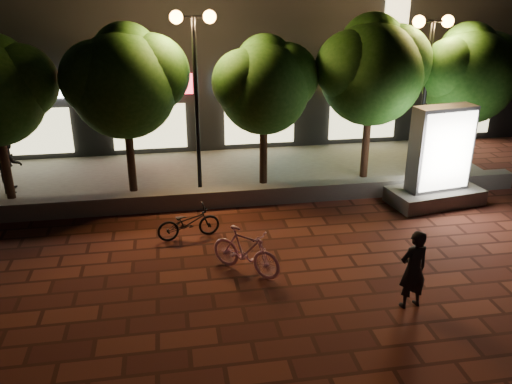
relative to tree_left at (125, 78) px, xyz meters
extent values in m
plane|color=maroon|center=(3.45, -5.46, -3.44)|extent=(80.00, 80.00, 0.00)
cube|color=slate|center=(3.45, -1.46, -3.19)|extent=(16.00, 0.45, 0.50)
cube|color=slate|center=(3.45, 1.04, -3.40)|extent=(16.00, 5.00, 0.08)
cube|color=black|center=(3.45, 7.54, 1.56)|extent=(28.00, 8.00, 10.00)
cube|color=silver|center=(-3.55, 3.48, -0.84)|extent=(3.20, 0.12, 0.70)
cube|color=beige|center=(-3.55, 3.48, -2.34)|extent=(2.60, 0.10, 1.60)
cube|color=red|center=(0.45, 3.48, -0.84)|extent=(3.20, 0.12, 0.70)
cube|color=beige|center=(0.45, 3.48, -2.34)|extent=(2.60, 0.10, 1.60)
cube|color=#53D1F9|center=(4.45, 3.48, -0.84)|extent=(3.20, 0.12, 0.70)
cube|color=beige|center=(4.45, 3.48, -2.34)|extent=(2.60, 0.10, 1.60)
cube|color=#E0A404|center=(8.45, 3.48, -0.84)|extent=(3.20, 0.12, 0.70)
cube|color=beige|center=(8.45, 3.48, -2.34)|extent=(2.60, 0.10, 1.60)
cube|color=silver|center=(12.45, 3.48, -0.84)|extent=(3.20, 0.12, 0.70)
cube|color=beige|center=(12.45, 3.48, -2.34)|extent=(2.60, 0.10, 1.60)
cube|color=beige|center=(9.45, 3.48, 1.56)|extent=(0.90, 0.10, 1.20)
cylinder|color=#321E13|center=(-3.55, -0.06, -2.24)|extent=(0.24, 0.24, 2.25)
sphere|color=#275118|center=(-2.85, 0.14, -0.04)|extent=(2.10, 2.10, 2.10)
cylinder|color=#321E13|center=(-0.05, -0.06, -2.19)|extent=(0.24, 0.24, 2.34)
sphere|color=#275118|center=(-0.05, -0.06, -0.20)|extent=(3.00, 3.00, 3.00)
sphere|color=#275118|center=(0.70, 0.14, 0.10)|extent=(2.25, 2.25, 2.25)
sphere|color=#275118|center=(-0.73, -0.21, 0.05)|extent=(2.10, 2.10, 2.10)
sphere|color=#275118|center=(0.05, 0.29, 0.55)|extent=(1.95, 1.95, 1.95)
cylinder|color=#321E13|center=(3.95, -0.06, -2.26)|extent=(0.24, 0.24, 2.21)
sphere|color=#275118|center=(3.95, -0.06, -0.42)|extent=(2.70, 2.70, 2.70)
sphere|color=#275118|center=(4.62, 0.14, -0.12)|extent=(2.03, 2.03, 2.02)
sphere|color=#275118|center=(3.34, -0.21, -0.17)|extent=(1.89, 1.89, 1.89)
sphere|color=#275118|center=(4.05, 0.29, 0.26)|extent=(1.76, 1.76, 1.76)
cylinder|color=#321E13|center=(7.25, -0.06, -2.15)|extent=(0.24, 0.24, 2.43)
sphere|color=#275118|center=(7.25, -0.06, -0.08)|extent=(3.10, 3.10, 3.10)
sphere|color=#275118|center=(8.02, 0.14, 0.22)|extent=(2.33, 2.33, 2.33)
sphere|color=#275118|center=(6.55, -0.21, 0.17)|extent=(2.17, 2.17, 2.17)
sphere|color=#275118|center=(7.35, 0.29, 0.69)|extent=(2.01, 2.02, 2.02)
cylinder|color=#321E13|center=(10.45, -0.06, -2.22)|extent=(0.24, 0.24, 2.29)
sphere|color=#275118|center=(10.45, -0.06, -0.27)|extent=(2.90, 2.90, 2.90)
sphere|color=#275118|center=(11.17, 0.14, 0.03)|extent=(2.18, 2.17, 2.17)
sphere|color=#275118|center=(9.79, -0.21, -0.02)|extent=(2.03, 2.03, 2.03)
sphere|color=#275118|center=(10.55, 0.29, 0.45)|extent=(1.89, 1.88, 1.88)
cylinder|color=black|center=(1.95, -0.26, -0.86)|extent=(0.12, 0.12, 5.00)
cylinder|color=black|center=(1.95, -0.26, 1.64)|extent=(0.90, 0.08, 0.08)
sphere|color=#FF9E3F|center=(1.50, -0.26, 1.64)|extent=(0.36, 0.36, 0.36)
sphere|color=#FF9E3F|center=(2.40, -0.26, 1.64)|extent=(0.36, 0.36, 0.36)
cylinder|color=black|center=(8.95, -0.26, -0.96)|extent=(0.12, 0.12, 4.80)
cylinder|color=black|center=(8.95, -0.26, 1.44)|extent=(0.90, 0.08, 0.08)
sphere|color=#FF9E3F|center=(8.50, -0.26, 1.44)|extent=(0.36, 0.36, 0.36)
sphere|color=#FF9E3F|center=(9.40, -0.26, 1.44)|extent=(0.36, 0.36, 0.36)
cube|color=slate|center=(8.57, -2.31, -3.23)|extent=(2.80, 1.71, 0.44)
cube|color=#4C4C51|center=(8.57, -2.31, -1.80)|extent=(1.82, 0.87, 2.41)
cube|color=white|center=(8.62, -2.62, -1.80)|extent=(1.57, 0.29, 2.19)
cube|color=white|center=(8.52, -1.99, -1.80)|extent=(1.57, 0.29, 2.19)
imported|color=#ED9CC0|center=(2.60, -5.26, -2.92)|extent=(1.62, 1.55, 1.05)
imported|color=black|center=(5.61, -7.10, -2.62)|extent=(0.66, 0.49, 1.65)
imported|color=black|center=(1.45, -3.36, -3.03)|extent=(1.65, 0.83, 0.83)
imported|color=black|center=(-3.63, 0.58, -2.45)|extent=(0.82, 0.98, 1.83)
camera|label=1|loc=(1.10, -15.44, 2.63)|focal=37.33mm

